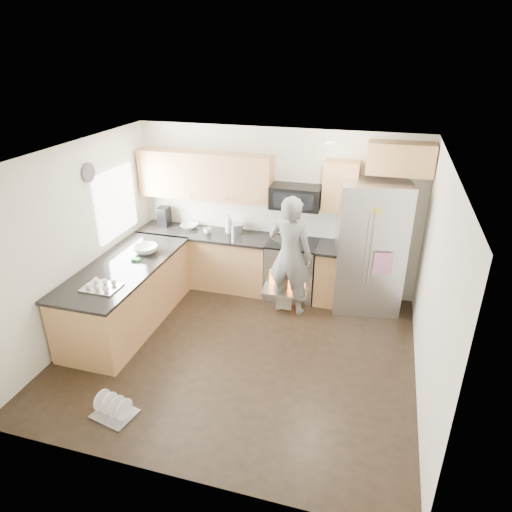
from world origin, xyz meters
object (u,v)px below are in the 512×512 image
(stove_range, at_px, (292,257))
(person, at_px, (290,256))
(dish_rack, at_px, (114,410))
(refrigerator, at_px, (369,246))

(stove_range, relative_size, person, 0.98)
(stove_range, relative_size, dish_rack, 3.55)
(refrigerator, distance_m, person, 1.20)
(refrigerator, bearing_deg, person, -165.28)
(refrigerator, bearing_deg, stove_range, 170.36)
(person, height_order, dish_rack, person)
(refrigerator, bearing_deg, dish_rack, -137.91)
(stove_range, bearing_deg, refrigerator, 0.36)
(stove_range, distance_m, person, 0.55)
(person, bearing_deg, stove_range, -74.08)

